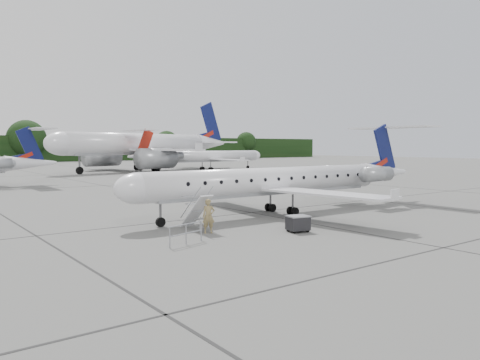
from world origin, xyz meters
TOP-DOWN VIEW (x-y plane):
  - ground at (0.00, 0.00)m, footprint 320.00×320.00m
  - main_regional_jet at (-2.98, 2.14)m, footprint 25.76×18.59m
  - airstair at (-10.41, 0.08)m, footprint 0.86×2.25m
  - passenger at (-10.41, -1.19)m, footprint 0.81×0.68m
  - safety_railing at (-12.92, -3.03)m, footprint 2.14×0.68m
  - baggage_cart at (-6.22, -3.88)m, footprint 1.31×1.14m
  - bg_narrowbody at (13.92, 60.82)m, footprint 46.08×37.88m
  - bg_regional_right at (26.91, 55.41)m, footprint 31.13×23.44m

SIDE VIEW (x-z plane):
  - ground at x=0.00m, z-range 0.00..0.00m
  - baggage_cart at x=-6.22m, z-range 0.00..0.98m
  - safety_railing at x=-12.92m, z-range 0.00..1.00m
  - passenger at x=-10.41m, z-range 0.00..1.90m
  - airstair at x=-10.41m, z-range 0.00..2.06m
  - main_regional_jet at x=-2.98m, z-range 0.00..6.59m
  - bg_regional_right at x=26.91m, z-range 0.00..7.78m
  - bg_narrowbody at x=13.92m, z-range 0.00..14.45m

